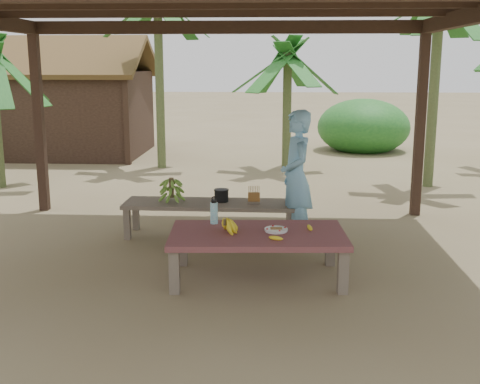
# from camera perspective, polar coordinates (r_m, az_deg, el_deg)

# --- Properties ---
(ground) EXTENTS (80.00, 80.00, 0.00)m
(ground) POSITION_cam_1_polar(r_m,az_deg,el_deg) (6.89, -2.68, -6.56)
(ground) COLOR brown
(ground) RESTS_ON ground
(pavilion) EXTENTS (6.60, 5.60, 2.95)m
(pavilion) POSITION_cam_1_polar(r_m,az_deg,el_deg) (6.54, -3.07, 17.14)
(pavilion) COLOR black
(pavilion) RESTS_ON ground
(work_table) EXTENTS (1.85, 1.09, 0.50)m
(work_table) POSITION_cam_1_polar(r_m,az_deg,el_deg) (6.22, 1.68, -4.42)
(work_table) COLOR brown
(work_table) RESTS_ON ground
(bench) EXTENTS (2.21, 0.64, 0.45)m
(bench) POSITION_cam_1_polar(r_m,az_deg,el_deg) (7.76, -2.90, -1.37)
(bench) COLOR brown
(bench) RESTS_ON ground
(ripe_banana_bunch) EXTENTS (0.33, 0.31, 0.16)m
(ripe_banana_bunch) POSITION_cam_1_polar(r_m,az_deg,el_deg) (6.17, -1.44, -3.17)
(ripe_banana_bunch) COLOR yellow
(ripe_banana_bunch) RESTS_ON work_table
(plate) EXTENTS (0.24, 0.24, 0.04)m
(plate) POSITION_cam_1_polar(r_m,az_deg,el_deg) (6.24, 3.45, -3.60)
(plate) COLOR white
(plate) RESTS_ON work_table
(loose_banana_front) EXTENTS (0.15, 0.06, 0.04)m
(loose_banana_front) POSITION_cam_1_polar(r_m,az_deg,el_deg) (5.93, 3.41, -4.39)
(loose_banana_front) COLOR yellow
(loose_banana_front) RESTS_ON work_table
(loose_banana_side) EXTENTS (0.08, 0.14, 0.04)m
(loose_banana_side) POSITION_cam_1_polar(r_m,az_deg,el_deg) (6.33, 6.63, -3.38)
(loose_banana_side) COLOR yellow
(loose_banana_side) RESTS_ON work_table
(water_flask) EXTENTS (0.08, 0.08, 0.30)m
(water_flask) POSITION_cam_1_polar(r_m,az_deg,el_deg) (6.51, -2.48, -1.92)
(water_flask) COLOR #44C2D6
(water_flask) RESTS_ON work_table
(green_banana_stalk) EXTENTS (0.29, 0.29, 0.33)m
(green_banana_stalk) POSITION_cam_1_polar(r_m,az_deg,el_deg) (7.79, -6.52, 0.26)
(green_banana_stalk) COLOR #598C2D
(green_banana_stalk) RESTS_ON bench
(cooking_pot) EXTENTS (0.18, 0.18, 0.15)m
(cooking_pot) POSITION_cam_1_polar(r_m,az_deg,el_deg) (7.77, -1.77, -0.35)
(cooking_pot) COLOR black
(cooking_pot) RESTS_ON bench
(skewer_rack) EXTENTS (0.18, 0.08, 0.24)m
(skewer_rack) POSITION_cam_1_polar(r_m,az_deg,el_deg) (7.63, 1.33, -0.26)
(skewer_rack) COLOR #A57F47
(skewer_rack) RESTS_ON bench
(woman) EXTENTS (0.51, 0.67, 1.65)m
(woman) POSITION_cam_1_polar(r_m,az_deg,el_deg) (7.47, 5.35, 1.44)
(woman) COLOR #75B4DE
(woman) RESTS_ON ground
(hut) EXTENTS (4.40, 3.43, 2.85)m
(hut) POSITION_cam_1_polar(r_m,az_deg,el_deg) (15.42, -16.69, 7.56)
(hut) COLOR black
(hut) RESTS_ON ground
(banana_plant_ne) EXTENTS (1.80, 1.80, 3.60)m
(banana_plant_ne) POSITION_cam_1_polar(r_m,az_deg,el_deg) (11.31, 18.37, 16.06)
(banana_plant_ne) COLOR #596638
(banana_plant_ne) RESTS_ON ground
(banana_plant_n) EXTENTS (1.80, 1.80, 2.61)m
(banana_plant_n) POSITION_cam_1_polar(r_m,az_deg,el_deg) (12.52, 4.54, 11.78)
(banana_plant_n) COLOR #596638
(banana_plant_n) RESTS_ON ground
(banana_plant_nw) EXTENTS (1.80, 1.80, 3.74)m
(banana_plant_nw) POSITION_cam_1_polar(r_m,az_deg,el_deg) (12.90, -7.82, 16.63)
(banana_plant_nw) COLOR #596638
(banana_plant_nw) RESTS_ON ground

